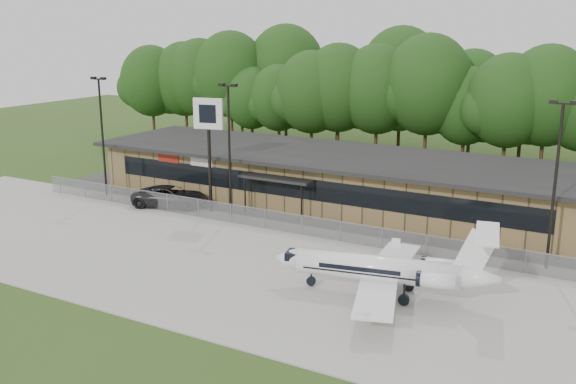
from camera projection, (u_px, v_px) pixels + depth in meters
The scene contains 12 objects.
ground at pixel (133, 309), 33.40m from camera, with size 160.00×160.00×0.00m, color #344B1A.
apron at pixel (221, 261), 40.17m from camera, with size 64.00×18.00×0.08m, color #9E9B93.
parking_lot at pixel (306, 215), 49.90m from camera, with size 50.00×9.00×0.06m, color #383835.
terminal at pixel (331, 177), 53.12m from camera, with size 41.00×11.65×4.30m.
fence at pixel (277, 221), 45.91m from camera, with size 46.00×0.04×1.52m.
treeline at pixel (406, 93), 67.08m from camera, with size 72.00×12.00×15.00m, color #1E3E13, non-canonical shape.
light_pole_left at pixel (102, 128), 54.33m from camera, with size 1.55×0.30×10.23m.
light_pole_mid at pixel (229, 140), 48.22m from camera, with size 1.55×0.30×10.23m.
light_pole_right at pixel (556, 173), 37.41m from camera, with size 1.55×0.30×10.23m.
business_jet at pixel (386, 271), 34.57m from camera, with size 12.65×11.36×4.27m.
suv at pixel (171, 197), 52.18m from camera, with size 2.83×6.14×1.71m, color #2A2A2C.
pole_sign at pixel (209, 126), 49.22m from camera, with size 2.36×0.77×9.01m.
Camera 1 is at (22.02, -23.01, 14.29)m, focal length 40.00 mm.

